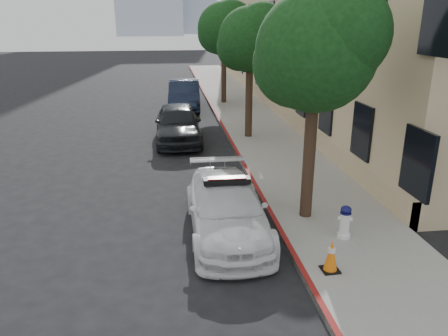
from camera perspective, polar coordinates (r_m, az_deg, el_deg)
The scene contains 12 objects.
ground at distance 12.91m, azimuth -4.62°, elevation -3.70°, with size 120.00×120.00×0.00m, color black.
sidewalk at distance 22.81m, azimuth 3.06°, elevation 6.65°, with size 3.20×50.00×0.15m, color gray.
curb_strip at distance 22.58m, azimuth -0.81°, elevation 6.55°, with size 0.12×50.00×0.15m, color maroon.
building at distance 28.60m, azimuth 13.01°, elevation 18.68°, with size 8.00×36.00×10.00m, color #CABA81.
tree_near at distance 10.49m, azimuth 12.14°, elevation 14.78°, with size 2.92×2.82×5.62m.
tree_mid at distance 18.23m, azimuth 3.53°, elevation 16.47°, with size 2.77×2.64×5.43m.
tree_far at distance 26.11m, azimuth 0.04°, elevation 17.79°, with size 3.10×3.00×5.81m.
police_car at distance 10.51m, azimuth 0.36°, elevation -5.27°, with size 1.86×4.48×1.45m.
parked_car_mid at distance 18.46m, azimuth -6.05°, elevation 5.85°, with size 1.85×4.61×1.57m, color black.
parked_car_far at distance 25.26m, azimuth -5.22°, elevation 9.50°, with size 1.70×4.87×1.61m, color black.
fire_hydrant at distance 10.47m, azimuth 15.51°, elevation -6.82°, with size 0.34×0.30×0.79m.
traffic_cone at distance 9.13m, azimuth 13.83°, elevation -11.07°, with size 0.37×0.37×0.68m.
Camera 1 is at (-0.54, -11.89, 4.99)m, focal length 35.00 mm.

